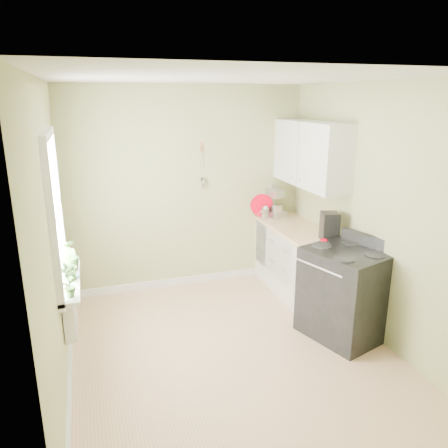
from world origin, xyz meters
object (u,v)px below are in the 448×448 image
object	(u,v)px
stove	(344,293)
kettle	(265,212)
stand_mixer	(274,203)
coffee_maker	(329,227)

from	to	relation	value
stove	kettle	world-z (taller)	stove
stand_mixer	stove	bearing A→B (deg)	-88.36
kettle	coffee_maker	distance (m)	1.15
coffee_maker	stand_mixer	bearing A→B (deg)	97.91
stand_mixer	coffee_maker	size ratio (longest dim) A/B	1.30
stove	coffee_maker	world-z (taller)	coffee_maker
stand_mixer	coffee_maker	bearing A→B (deg)	-82.09
stove	stand_mixer	distance (m)	1.88
stove	kettle	xyz separation A→B (m)	(-0.23, 1.67, 0.50)
stove	coffee_maker	size ratio (longest dim) A/B	3.32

